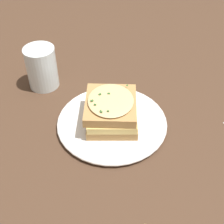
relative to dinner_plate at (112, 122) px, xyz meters
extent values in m
plane|color=#473021|center=(0.01, -0.02, -0.01)|extent=(2.40, 2.40, 0.00)
cylinder|color=white|center=(0.00, 0.00, 0.00)|extent=(0.24, 0.24, 0.01)
torus|color=white|center=(0.00, 0.00, 0.00)|extent=(0.25, 0.25, 0.01)
cube|color=#B2844C|center=(0.00, 0.00, 0.02)|extent=(0.12, 0.14, 0.02)
cube|color=#E0C16B|center=(0.00, 0.00, 0.03)|extent=(0.12, 0.14, 0.02)
cube|color=#B2844C|center=(0.00, 0.00, 0.05)|extent=(0.12, 0.13, 0.02)
ellipsoid|color=#DBBC7F|center=(0.00, 0.00, 0.07)|extent=(0.11, 0.12, 0.01)
cube|color=#2D6028|center=(-0.02, -0.04, 0.07)|extent=(0.00, 0.00, 0.00)
cube|color=#2D6028|center=(-0.03, -0.03, 0.07)|extent=(0.01, 0.00, 0.00)
cube|color=#2D6028|center=(-0.02, -0.04, 0.07)|extent=(0.00, 0.00, 0.00)
cube|color=#2D6028|center=(-0.01, 0.02, 0.07)|extent=(0.01, 0.00, 0.00)
cube|color=#2D6028|center=(-0.04, -0.01, 0.07)|extent=(0.01, 0.01, 0.00)
cube|color=#2D6028|center=(-0.03, 0.01, 0.07)|extent=(0.01, 0.01, 0.00)
cube|color=#2D6028|center=(0.00, -0.04, 0.07)|extent=(0.00, 0.00, 0.00)
cube|color=#2D6028|center=(0.03, 0.05, 0.07)|extent=(0.00, 0.01, 0.00)
cylinder|color=silver|center=(-0.20, 0.13, 0.05)|extent=(0.08, 0.08, 0.11)
camera|label=1|loc=(0.06, -0.51, 0.51)|focal=50.00mm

